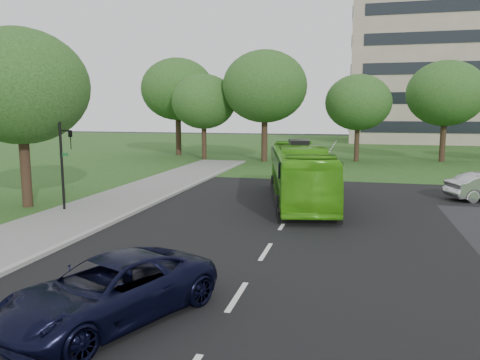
{
  "coord_description": "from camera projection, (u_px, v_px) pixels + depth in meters",
  "views": [
    {
      "loc": [
        2.82,
        -17.17,
        4.79
      ],
      "look_at": [
        -2.28,
        3.6,
        1.6
      ],
      "focal_mm": 35.0,
      "sensor_mm": 36.0,
      "label": 1
    }
  ],
  "objects": [
    {
      "name": "bus",
      "position": [
        300.0,
        174.0,
        24.35
      ],
      "size": [
        4.72,
        11.1,
        3.01
      ],
      "primitive_type": "imported",
      "rotation": [
        0.0,
        0.0,
        0.21
      ],
      "color": "#46A916",
      "rests_on": "ground"
    },
    {
      "name": "street_surfaces",
      "position": [
        315.0,
        167.0,
        39.81
      ],
      "size": [
        120.0,
        120.0,
        0.15
      ],
      "color": "black",
      "rests_on": "ground"
    },
    {
      "name": "tree_side_near",
      "position": [
        20.0,
        87.0,
        22.57
      ],
      "size": [
        6.57,
        6.57,
        8.73
      ],
      "color": "black",
      "rests_on": "ground"
    },
    {
      "name": "traffic_light",
      "position": [
        64.0,
        159.0,
        21.86
      ],
      "size": [
        0.69,
        0.2,
        4.29
      ],
      "rotation": [
        0.0,
        0.0,
        -0.28
      ],
      "color": "black",
      "rests_on": "ground"
    },
    {
      "name": "suv",
      "position": [
        110.0,
        290.0,
        10.66
      ],
      "size": [
        4.34,
        5.76,
        1.45
      ],
      "primitive_type": "imported",
      "rotation": [
        0.0,
        0.0,
        -0.42
      ],
      "color": "black",
      "rests_on": "ground"
    },
    {
      "name": "ground",
      "position": [
        275.0,
        237.0,
        17.87
      ],
      "size": [
        160.0,
        160.0,
        0.0
      ],
      "primitive_type": "plane",
      "color": "black",
      "rests_on": "ground"
    },
    {
      "name": "tree_park_c",
      "position": [
        358.0,
        103.0,
        43.52
      ],
      "size": [
        6.12,
        6.12,
        8.12
      ],
      "color": "black",
      "rests_on": "ground"
    },
    {
      "name": "tree_park_f",
      "position": [
        178.0,
        89.0,
        49.6
      ],
      "size": [
        7.71,
        7.71,
        10.29
      ],
      "color": "black",
      "rests_on": "ground"
    },
    {
      "name": "tree_park_b",
      "position": [
        265.0,
        87.0,
        43.42
      ],
      "size": [
        7.89,
        7.89,
        10.34
      ],
      "color": "black",
      "rests_on": "ground"
    },
    {
      "name": "tree_park_a",
      "position": [
        204.0,
        102.0,
        45.41
      ],
      "size": [
        6.25,
        6.25,
        8.3
      ],
      "color": "black",
      "rests_on": "ground"
    },
    {
      "name": "tree_park_d",
      "position": [
        446.0,
        93.0,
        43.04
      ],
      "size": [
        7.07,
        7.07,
        9.35
      ],
      "color": "black",
      "rests_on": "ground"
    }
  ]
}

